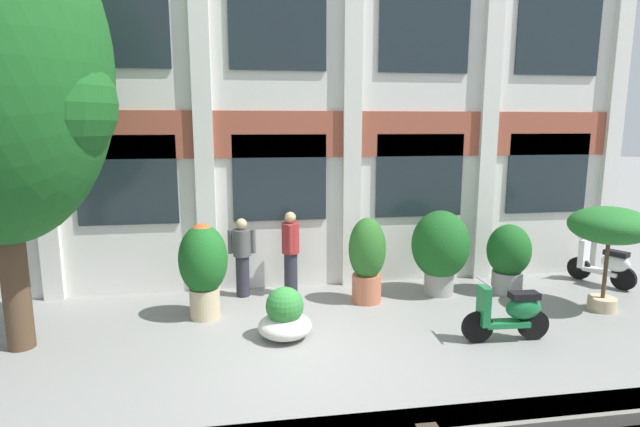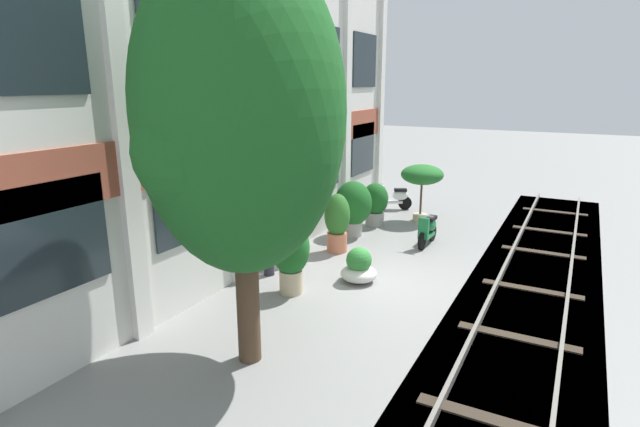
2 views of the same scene
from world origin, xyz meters
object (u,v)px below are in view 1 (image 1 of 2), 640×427
potted_plant_ribbed_drum (509,256)px  resident_by_doorway (242,255)px  resident_watching_tracks (291,251)px  potted_plant_glazed_jar (367,255)px  potted_plant_fluted_column (203,263)px  potted_plant_terracotta_small (610,229)px  scooter_second_parked (605,265)px  potted_plant_stone_basin (440,248)px  scooter_near_curb (510,314)px  potted_plant_wide_bowl (285,317)px

potted_plant_ribbed_drum → resident_by_doorway: resident_by_doorway is taller
resident_watching_tracks → potted_plant_glazed_jar: bearing=-18.2°
potted_plant_fluted_column → potted_plant_terracotta_small: bearing=-6.1°
potted_plant_terracotta_small → scooter_second_parked: size_ratio=1.47×
potted_plant_terracotta_small → resident_by_doorway: size_ratio=1.22×
potted_plant_fluted_column → potted_plant_glazed_jar: bearing=6.3°
potted_plant_glazed_jar → resident_by_doorway: (-2.29, 0.69, -0.08)m
potted_plant_stone_basin → potted_plant_terracotta_small: potted_plant_terracotta_small is taller
scooter_second_parked → resident_by_doorway: size_ratio=0.83×
potted_plant_ribbed_drum → resident_watching_tracks: bearing=172.1°
scooter_near_curb → potted_plant_wide_bowl: bearing=-8.5°
potted_plant_stone_basin → potted_plant_ribbed_drum: potted_plant_stone_basin is taller
potted_plant_terracotta_small → resident_watching_tracks: bearing=162.5°
potted_plant_ribbed_drum → potted_plant_terracotta_small: (1.21, -1.13, 0.74)m
scooter_near_curb → potted_plant_fluted_column: bearing=-17.5°
potted_plant_wide_bowl → scooter_near_curb: 3.47m
potted_plant_wide_bowl → scooter_second_parked: size_ratio=0.66×
potted_plant_wide_bowl → scooter_near_curb: bearing=-10.9°
potted_plant_glazed_jar → potted_plant_terracotta_small: bearing=-14.8°
scooter_second_parked → potted_plant_fluted_column: bearing=67.2°
potted_plant_fluted_column → potted_plant_terracotta_small: 7.08m
potted_plant_terracotta_small → scooter_near_curb: 2.73m
potted_plant_wide_bowl → resident_watching_tracks: bearing=81.6°
potted_plant_stone_basin → scooter_second_parked: bearing=-0.5°
potted_plant_ribbed_drum → scooter_near_curb: bearing=-118.3°
potted_plant_glazed_jar → scooter_second_parked: potted_plant_glazed_jar is taller
potted_plant_terracotta_small → resident_by_doorway: potted_plant_terracotta_small is taller
potted_plant_stone_basin → scooter_near_curb: bearing=-84.2°
potted_plant_fluted_column → resident_watching_tracks: size_ratio=1.01×
potted_plant_ribbed_drum → potted_plant_wide_bowl: (-4.52, -1.42, -0.42)m
potted_plant_glazed_jar → potted_plant_terracotta_small: size_ratio=0.86×
scooter_near_curb → resident_by_doorway: (-4.04, 2.71, 0.38)m
scooter_second_parked → potted_plant_stone_basin: bearing=63.0°
potted_plant_wide_bowl → resident_by_doorway: 2.21m
potted_plant_stone_basin → potted_plant_wide_bowl: potted_plant_stone_basin is taller
resident_by_doorway → scooter_near_curb: bearing=60.4°
potted_plant_stone_basin → potted_plant_terracotta_small: bearing=-26.9°
potted_plant_stone_basin → resident_by_doorway: (-3.81, 0.47, -0.12)m
potted_plant_fluted_column → potted_plant_stone_basin: bearing=6.9°
resident_by_doorway → resident_watching_tracks: 0.93m
potted_plant_terracotta_small → scooter_near_curb: potted_plant_terracotta_small is taller
potted_plant_stone_basin → resident_by_doorway: potted_plant_stone_basin is taller
potted_plant_stone_basin → potted_plant_fluted_column: bearing=-173.1°
potted_plant_fluted_column → resident_watching_tracks: 1.85m
potted_plant_glazed_jar → potted_plant_ribbed_drum: bearing=1.0°
potted_plant_ribbed_drum → potted_plant_fluted_column: potted_plant_fluted_column is taller
resident_by_doorway → resident_watching_tracks: size_ratio=0.93×
potted_plant_fluted_column → resident_watching_tracks: (1.58, 0.96, -0.09)m
potted_plant_terracotta_small → resident_by_doorway: 6.65m
potted_plant_fluted_column → potted_plant_glazed_jar: potted_plant_fluted_column is taller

